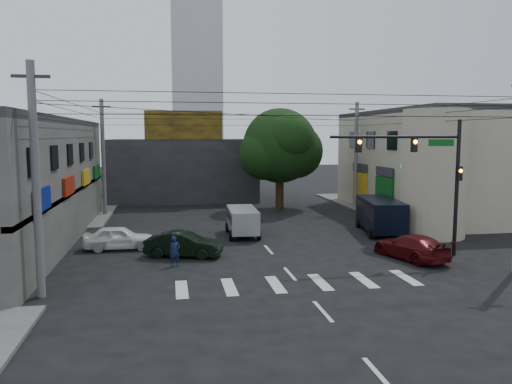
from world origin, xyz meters
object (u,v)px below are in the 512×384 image
object	(u,v)px
dark_sedan	(184,244)
silver_minivan	(242,222)
street_tree	(280,146)
utility_pole_far_right	(356,156)
traffic_gantry	(428,165)
white_compact	(119,238)
maroon_sedan	(411,247)
traffic_officer	(175,251)
utility_pole_near_left	(36,182)
navy_van	(380,216)
utility_pole_far_left	(103,158)

from	to	relation	value
dark_sedan	silver_minivan	xyz separation A→B (m)	(3.87, 4.92, 0.22)
street_tree	utility_pole_far_right	bearing A→B (deg)	-8.75
traffic_gantry	street_tree	bearing A→B (deg)	101.99
traffic_gantry	utility_pole_far_right	size ratio (longest dim) A/B	0.78
white_compact	maroon_sedan	size ratio (longest dim) A/B	0.81
dark_sedan	white_compact	size ratio (longest dim) A/B	1.09
silver_minivan	traffic_officer	xyz separation A→B (m)	(-4.36, -6.83, -0.13)
traffic_gantry	utility_pole_near_left	distance (m)	18.66
utility_pole_near_left	silver_minivan	world-z (taller)	utility_pole_near_left
maroon_sedan	street_tree	bearing A→B (deg)	-97.51
silver_minivan	traffic_officer	distance (m)	8.11
street_tree	maroon_sedan	size ratio (longest dim) A/B	1.82
silver_minivan	maroon_sedan	bearing A→B (deg)	-132.03
navy_van	utility_pole_far_right	bearing A→B (deg)	-2.38
dark_sedan	silver_minivan	size ratio (longest dim) A/B	1.02
utility_pole_far_left	utility_pole_far_right	world-z (taller)	same
utility_pole_near_left	navy_van	xyz separation A→B (m)	(18.68, 10.01, -3.49)
navy_van	street_tree	bearing A→B (deg)	30.09
utility_pole_far_left	navy_van	distance (m)	21.71
street_tree	silver_minivan	size ratio (longest dim) A/B	2.10
white_compact	utility_pole_far_right	bearing A→B (deg)	-56.34
utility_pole_near_left	white_compact	world-z (taller)	utility_pole_near_left
traffic_officer	white_compact	bearing A→B (deg)	103.95
silver_minivan	traffic_officer	world-z (taller)	silver_minivan
white_compact	navy_van	world-z (taller)	navy_van
utility_pole_far_right	utility_pole_far_left	bearing A→B (deg)	180.00
utility_pole_far_right	navy_van	distance (m)	11.29
dark_sedan	traffic_officer	world-z (taller)	traffic_officer
silver_minivan	street_tree	bearing A→B (deg)	-22.09
utility_pole_far_right	white_compact	bearing A→B (deg)	-146.53
dark_sedan	traffic_officer	bearing A→B (deg)	-176.99
traffic_gantry	navy_van	bearing A→B (deg)	86.85
utility_pole_far_left	dark_sedan	distance (m)	16.35
utility_pole_far_left	white_compact	world-z (taller)	utility_pole_far_left
utility_pole_near_left	street_tree	bearing A→B (deg)	56.00
traffic_gantry	dark_sedan	distance (m)	13.42
traffic_gantry	traffic_officer	world-z (taller)	traffic_gantry
dark_sedan	white_compact	world-z (taller)	white_compact
street_tree	traffic_gantry	bearing A→B (deg)	-78.01
street_tree	navy_van	world-z (taller)	street_tree
utility_pole_near_left	utility_pole_far_right	world-z (taller)	same
street_tree	utility_pole_far_right	size ratio (longest dim) A/B	0.95
street_tree	white_compact	xyz separation A→B (m)	(-12.26, -13.40, -4.81)
utility_pole_far_left	dark_sedan	world-z (taller)	utility_pole_far_left
dark_sedan	white_compact	bearing A→B (deg)	73.26
utility_pole_far_left	navy_van	xyz separation A→B (m)	(18.68, -10.49, -3.49)
street_tree	silver_minivan	distance (m)	12.76
dark_sedan	navy_van	world-z (taller)	navy_van
street_tree	traffic_officer	world-z (taller)	street_tree
utility_pole_far_right	silver_minivan	world-z (taller)	utility_pole_far_right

